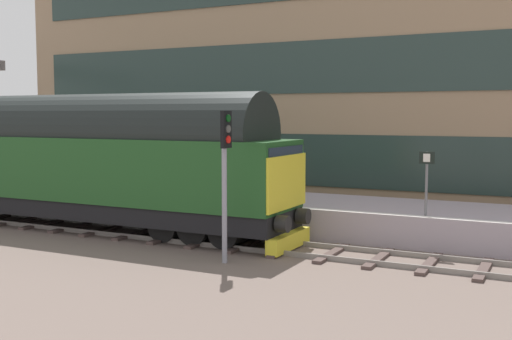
# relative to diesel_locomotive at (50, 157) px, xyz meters

# --- Properties ---
(ground_plane) EXTENTS (140.00, 140.00, 0.00)m
(ground_plane) POSITION_rel_diesel_locomotive_xyz_m (-0.00, -5.94, -2.48)
(ground_plane) COLOR #695A52
(ground_plane) RESTS_ON ground
(track_main) EXTENTS (2.50, 60.00, 0.15)m
(track_main) POSITION_rel_diesel_locomotive_xyz_m (-0.00, -5.94, -2.43)
(track_main) COLOR gray
(track_main) RESTS_ON ground
(station_platform) EXTENTS (4.00, 44.00, 1.01)m
(station_platform) POSITION_rel_diesel_locomotive_xyz_m (3.60, -5.94, -1.98)
(station_platform) COLOR #A194A0
(station_platform) RESTS_ON ground
(station_building) EXTENTS (4.70, 30.67, 11.48)m
(station_building) POSITION_rel_diesel_locomotive_xyz_m (9.79, -7.12, 3.26)
(station_building) COLOR #9D7F61
(station_building) RESTS_ON ground
(diesel_locomotive) EXTENTS (2.74, 19.00, 4.68)m
(diesel_locomotive) POSITION_rel_diesel_locomotive_xyz_m (0.00, 0.00, 0.00)
(diesel_locomotive) COLOR black
(diesel_locomotive) RESTS_ON ground
(signal_post_near) EXTENTS (0.44, 0.22, 4.09)m
(signal_post_near) POSITION_rel_diesel_locomotive_xyz_m (-2.19, -8.46, 0.16)
(signal_post_near) COLOR gray
(signal_post_near) RESTS_ON ground
(platform_number_sign) EXTENTS (0.10, 0.44, 1.90)m
(platform_number_sign) POSITION_rel_diesel_locomotive_xyz_m (1.97, -12.91, -0.21)
(platform_number_sign) COLOR slate
(platform_number_sign) RESTS_ON station_platform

